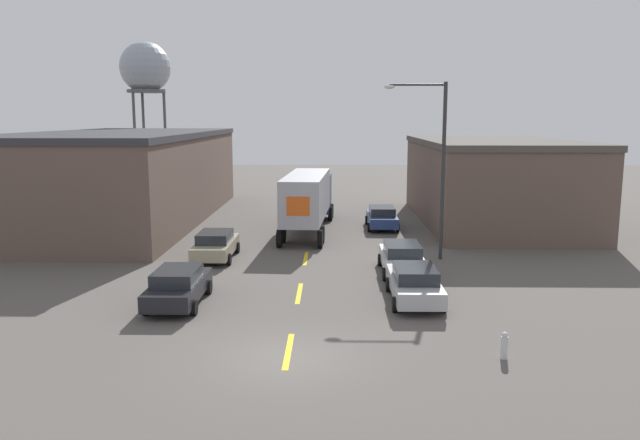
{
  "coord_description": "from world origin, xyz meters",
  "views": [
    {
      "loc": [
        1.4,
        -18.69,
        7.54
      ],
      "look_at": [
        0.8,
        12.86,
        2.3
      ],
      "focal_mm": 35.0,
      "sensor_mm": 36.0,
      "label": 1
    }
  ],
  "objects_px": {
    "semi_truck": "(309,196)",
    "parked_car_left_near": "(178,286)",
    "parked_car_right_mid": "(402,258)",
    "street_lamp": "(436,158)",
    "parked_car_left_far": "(216,245)",
    "parked_car_right_far": "(382,217)",
    "fire_hydrant": "(504,345)",
    "parked_car_right_near": "(415,283)",
    "water_tower": "(145,69)"
  },
  "relations": [
    {
      "from": "semi_truck",
      "to": "parked_car_left_near",
      "type": "xyz_separation_m",
      "value": [
        -4.69,
        -16.61,
        -1.57
      ]
    },
    {
      "from": "parked_car_right_mid",
      "to": "street_lamp",
      "type": "bearing_deg",
      "value": 56.52
    },
    {
      "from": "parked_car_left_far",
      "to": "parked_car_right_far",
      "type": "bearing_deg",
      "value": 44.56
    },
    {
      "from": "parked_car_left_far",
      "to": "fire_hydrant",
      "type": "bearing_deg",
      "value": -49.73
    },
    {
      "from": "parked_car_right_mid",
      "to": "parked_car_left_far",
      "type": "relative_size",
      "value": 1.0
    },
    {
      "from": "parked_car_right_near",
      "to": "fire_hydrant",
      "type": "relative_size",
      "value": 5.41
    },
    {
      "from": "parked_car_left_near",
      "to": "water_tower",
      "type": "bearing_deg",
      "value": 107.65
    },
    {
      "from": "parked_car_left_far",
      "to": "water_tower",
      "type": "distance_m",
      "value": 35.72
    },
    {
      "from": "parked_car_left_near",
      "to": "fire_hydrant",
      "type": "height_order",
      "value": "parked_car_left_near"
    },
    {
      "from": "parked_car_left_far",
      "to": "parked_car_right_mid",
      "type": "bearing_deg",
      "value": -16.88
    },
    {
      "from": "parked_car_right_far",
      "to": "street_lamp",
      "type": "bearing_deg",
      "value": -77.72
    },
    {
      "from": "parked_car_right_far",
      "to": "parked_car_right_near",
      "type": "distance_m",
      "value": 17.15
    },
    {
      "from": "fire_hydrant",
      "to": "water_tower",
      "type": "bearing_deg",
      "value": 118.24
    },
    {
      "from": "water_tower",
      "to": "fire_hydrant",
      "type": "xyz_separation_m",
      "value": [
        24.26,
        -45.17,
        -11.8
      ]
    },
    {
      "from": "parked_car_right_far",
      "to": "semi_truck",
      "type": "bearing_deg",
      "value": -167.66
    },
    {
      "from": "parked_car_left_near",
      "to": "water_tower",
      "type": "xyz_separation_m",
      "value": [
        -12.6,
        39.6,
        11.45
      ]
    },
    {
      "from": "water_tower",
      "to": "parked_car_right_mid",
      "type": "bearing_deg",
      "value": -57.07
    },
    {
      "from": "water_tower",
      "to": "street_lamp",
      "type": "bearing_deg",
      "value": -52.17
    },
    {
      "from": "parked_car_left_near",
      "to": "street_lamp",
      "type": "relative_size",
      "value": 0.51
    },
    {
      "from": "parked_car_right_far",
      "to": "parked_car_left_far",
      "type": "bearing_deg",
      "value": -135.44
    },
    {
      "from": "parked_car_left_far",
      "to": "semi_truck",
      "type": "bearing_deg",
      "value": 60.85
    },
    {
      "from": "semi_truck",
      "to": "parked_car_right_near",
      "type": "height_order",
      "value": "semi_truck"
    },
    {
      "from": "fire_hydrant",
      "to": "parked_car_left_near",
      "type": "bearing_deg",
      "value": 154.48
    },
    {
      "from": "parked_car_right_mid",
      "to": "parked_car_right_far",
      "type": "bearing_deg",
      "value": 90.0
    },
    {
      "from": "semi_truck",
      "to": "parked_car_right_far",
      "type": "height_order",
      "value": "semi_truck"
    },
    {
      "from": "water_tower",
      "to": "fire_hydrant",
      "type": "distance_m",
      "value": 52.61
    },
    {
      "from": "street_lamp",
      "to": "water_tower",
      "type": "bearing_deg",
      "value": 127.83
    },
    {
      "from": "parked_car_right_near",
      "to": "parked_car_right_far",
      "type": "bearing_deg",
      "value": 90.0
    },
    {
      "from": "parked_car_right_mid",
      "to": "street_lamp",
      "type": "distance_m",
      "value": 5.91
    },
    {
      "from": "parked_car_left_far",
      "to": "water_tower",
      "type": "bearing_deg",
      "value": 111.86
    },
    {
      "from": "parked_car_right_near",
      "to": "parked_car_right_mid",
      "type": "bearing_deg",
      "value": 90.0
    },
    {
      "from": "parked_car_right_near",
      "to": "parked_car_left_far",
      "type": "bearing_deg",
      "value": 141.55
    },
    {
      "from": "semi_truck",
      "to": "parked_car_right_far",
      "type": "xyz_separation_m",
      "value": [
        4.95,
        1.08,
        -1.57
      ]
    },
    {
      "from": "parked_car_right_mid",
      "to": "street_lamp",
      "type": "relative_size",
      "value": 0.51
    },
    {
      "from": "water_tower",
      "to": "fire_hydrant",
      "type": "height_order",
      "value": "water_tower"
    },
    {
      "from": "parked_car_right_mid",
      "to": "parked_car_left_far",
      "type": "xyz_separation_m",
      "value": [
        -9.64,
        2.93,
        0.0
      ]
    },
    {
      "from": "parked_car_right_near",
      "to": "water_tower",
      "type": "distance_m",
      "value": 46.38
    },
    {
      "from": "parked_car_left_near",
      "to": "parked_car_left_far",
      "type": "relative_size",
      "value": 1.0
    },
    {
      "from": "parked_car_right_mid",
      "to": "fire_hydrant",
      "type": "distance_m",
      "value": 11.03
    },
    {
      "from": "parked_car_right_near",
      "to": "fire_hydrant",
      "type": "distance_m",
      "value": 6.45
    },
    {
      "from": "parked_car_left_far",
      "to": "fire_hydrant",
      "type": "height_order",
      "value": "parked_car_left_far"
    },
    {
      "from": "semi_truck",
      "to": "parked_car_right_mid",
      "type": "height_order",
      "value": "semi_truck"
    },
    {
      "from": "semi_truck",
      "to": "water_tower",
      "type": "bearing_deg",
      "value": 130.3
    },
    {
      "from": "street_lamp",
      "to": "parked_car_right_far",
      "type": "bearing_deg",
      "value": 102.28
    },
    {
      "from": "semi_truck",
      "to": "street_lamp",
      "type": "relative_size",
      "value": 1.39
    },
    {
      "from": "parked_car_right_far",
      "to": "parked_car_right_near",
      "type": "height_order",
      "value": "same"
    },
    {
      "from": "parked_car_right_near",
      "to": "parked_car_left_far",
      "type": "xyz_separation_m",
      "value": [
        -9.64,
        7.65,
        0.0
      ]
    },
    {
      "from": "parked_car_right_far",
      "to": "parked_car_left_far",
      "type": "height_order",
      "value": "same"
    },
    {
      "from": "semi_truck",
      "to": "parked_car_right_near",
      "type": "distance_m",
      "value": 16.88
    },
    {
      "from": "street_lamp",
      "to": "semi_truck",
      "type": "bearing_deg",
      "value": 130.21
    }
  ]
}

